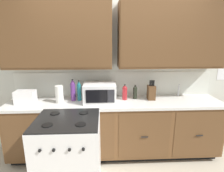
{
  "coord_description": "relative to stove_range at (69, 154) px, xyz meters",
  "views": [
    {
      "loc": [
        -0.18,
        -2.31,
        1.85
      ],
      "look_at": [
        -0.05,
        0.27,
        1.18
      ],
      "focal_mm": 28.92,
      "sensor_mm": 36.0,
      "label": 1
    }
  ],
  "objects": [
    {
      "name": "ground_plane",
      "position": [
        0.61,
        0.33,
        -0.47
      ],
      "size": [
        8.09,
        8.09,
        0.0
      ],
      "primitive_type": "plane",
      "color": "#B2A893"
    },
    {
      "name": "wall_unit",
      "position": [
        0.61,
        0.83,
        1.19
      ],
      "size": [
        4.44,
        0.4,
        2.42
      ],
      "color": "silver",
      "rests_on": "ground_plane"
    },
    {
      "name": "counter_run",
      "position": [
        0.62,
        0.63,
        0.01
      ],
      "size": [
        3.27,
        0.64,
        0.93
      ],
      "color": "black",
      "rests_on": "ground_plane"
    },
    {
      "name": "stove_range",
      "position": [
        0.0,
        0.0,
        0.0
      ],
      "size": [
        0.76,
        0.68,
        0.95
      ],
      "color": "white",
      "rests_on": "ground_plane"
    },
    {
      "name": "microwave",
      "position": [
        0.38,
        0.63,
        0.6
      ],
      "size": [
        0.48,
        0.37,
        0.28
      ],
      "color": "white",
      "rests_on": "counter_run"
    },
    {
      "name": "toaster",
      "position": [
        -0.72,
        0.61,
        0.55
      ],
      "size": [
        0.28,
        0.18,
        0.19
      ],
      "color": "white",
      "rests_on": "counter_run"
    },
    {
      "name": "knife_block",
      "position": [
        1.18,
        0.7,
        0.57
      ],
      "size": [
        0.11,
        0.14,
        0.31
      ],
      "color": "#52361E",
      "rests_on": "counter_run"
    },
    {
      "name": "sink_faucet",
      "position": [
        1.68,
        0.84,
        0.56
      ],
      "size": [
        0.02,
        0.02,
        0.2
      ],
      "primitive_type": "cylinder",
      "color": "#B2B5BA",
      "rests_on": "counter_run"
    },
    {
      "name": "paper_towel_roll",
      "position": [
        -0.22,
        0.61,
        0.59
      ],
      "size": [
        0.12,
        0.12,
        0.26
      ],
      "primitive_type": "cylinder",
      "color": "white",
      "rests_on": "counter_run"
    },
    {
      "name": "bottle_dark",
      "position": [
        0.93,
        0.74,
        0.57
      ],
      "size": [
        0.06,
        0.06,
        0.23
      ],
      "color": "black",
      "rests_on": "counter_run"
    },
    {
      "name": "bottle_teal",
      "position": [
        0.06,
        0.7,
        0.61
      ],
      "size": [
        0.06,
        0.06,
        0.31
      ],
      "color": "#1E707A",
      "rests_on": "counter_run"
    },
    {
      "name": "bottle_violet",
      "position": [
        -0.03,
        0.71,
        0.62
      ],
      "size": [
        0.07,
        0.07,
        0.34
      ],
      "color": "#663384",
      "rests_on": "counter_run"
    },
    {
      "name": "bottle_red",
      "position": [
        0.77,
        0.71,
        0.57
      ],
      "size": [
        0.08,
        0.08,
        0.24
      ],
      "color": "maroon",
      "rests_on": "counter_run"
    }
  ]
}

